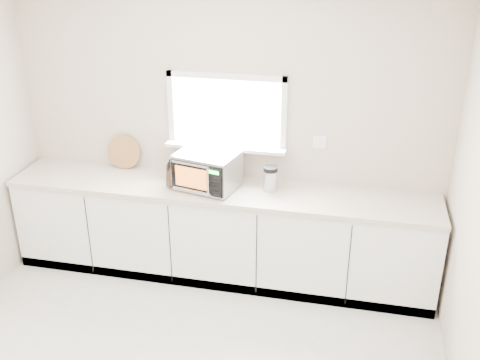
# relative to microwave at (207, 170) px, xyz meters

# --- Properties ---
(back_wall) EXTENTS (4.00, 0.17, 2.70)m
(back_wall) POSITION_rel_microwave_xyz_m (0.11, 0.33, 0.27)
(back_wall) COLOR #C3B09B
(back_wall) RESTS_ON ground
(cabinets) EXTENTS (3.92, 0.60, 0.88)m
(cabinets) POSITION_rel_microwave_xyz_m (0.11, 0.03, -0.66)
(cabinets) COLOR white
(cabinets) RESTS_ON ground
(countertop) EXTENTS (3.92, 0.64, 0.04)m
(countertop) POSITION_rel_microwave_xyz_m (0.11, 0.02, -0.20)
(countertop) COLOR beige
(countertop) RESTS_ON cabinets
(microwave) EXTENTS (0.59, 0.51, 0.34)m
(microwave) POSITION_rel_microwave_xyz_m (0.00, 0.00, 0.00)
(microwave) COLOR black
(microwave) RESTS_ON countertop
(knife_block) EXTENTS (0.11, 0.20, 0.27)m
(knife_block) POSITION_rel_microwave_xyz_m (-0.32, -0.02, -0.06)
(knife_block) COLOR #4E331B
(knife_block) RESTS_ON countertop
(cutting_board) EXTENTS (0.33, 0.08, 0.33)m
(cutting_board) POSITION_rel_microwave_xyz_m (-0.91, 0.27, -0.01)
(cutting_board) COLOR #A58140
(cutting_board) RESTS_ON countertop
(coffee_grinder) EXTENTS (0.14, 0.14, 0.23)m
(coffee_grinder) POSITION_rel_microwave_xyz_m (0.56, 0.08, -0.06)
(coffee_grinder) COLOR #B5B8BD
(coffee_grinder) RESTS_ON countertop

